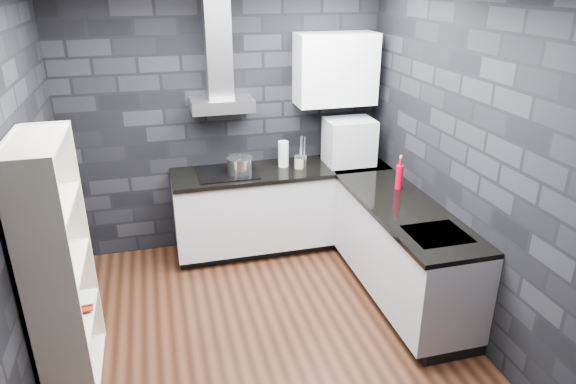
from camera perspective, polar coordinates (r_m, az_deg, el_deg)
name	(u,v)px	position (r m, az deg, el deg)	size (l,w,h in m)	color
ground	(261,326)	(4.45, -2.97, -14.66)	(3.20, 3.20, 0.00)	#3F2114
wall_back	(225,120)	(5.31, -6.99, 7.90)	(3.20, 0.05, 2.70)	black
wall_front	(331,300)	(2.38, 4.77, -11.92)	(3.20, 0.05, 2.70)	black
wall_left	(17,199)	(3.83, -27.90, -0.65)	(0.05, 3.20, 2.70)	black
wall_right	(454,157)	(4.38, 17.97, 3.67)	(0.05, 3.20, 2.70)	black
toekick_back	(280,240)	(5.61, -0.85, -5.37)	(2.18, 0.50, 0.10)	black
toekick_right	(402,291)	(4.88, 12.60, -10.72)	(0.50, 1.78, 0.10)	black
counter_back_cab	(281,206)	(5.39, -0.78, -1.54)	(2.20, 0.60, 0.76)	silver
counter_right_cab	(403,251)	(4.65, 12.61, -6.38)	(0.60, 1.80, 0.76)	silver
counter_back_top	(281,170)	(5.23, -0.77, 2.41)	(2.20, 0.62, 0.04)	black
counter_right_top	(406,209)	(4.46, 12.93, -1.90)	(0.62, 1.80, 0.04)	black
counter_corner_top	(354,163)	(5.47, 7.36, 3.18)	(0.62, 0.62, 0.04)	black
hood_body	(222,105)	(5.06, -7.34, 9.60)	(0.60, 0.34, 0.12)	#A7A7AC
hood_chimney	(218,49)	(5.04, -7.76, 15.42)	(0.24, 0.20, 0.90)	#A7A7AC
upper_cabinet	(336,69)	(5.27, 5.31, 13.43)	(0.80, 0.35, 0.70)	white
cooktop	(227,173)	(5.13, -6.78, 2.16)	(0.58, 0.50, 0.01)	black
sink_rim	(437,234)	(4.07, 16.25, -4.54)	(0.44, 0.40, 0.01)	#A7A7AC
pot	(240,166)	(5.07, -5.38, 2.91)	(0.24, 0.24, 0.14)	silver
glass_vase	(283,154)	(5.24, -0.52, 4.25)	(0.11, 0.11, 0.26)	silver
storage_jar	(299,163)	(5.22, 1.24, 3.29)	(0.09, 0.09, 0.11)	tan
utensil_crock	(302,160)	(5.27, 1.57, 3.54)	(0.09, 0.09, 0.12)	silver
appliance_garage	(349,142)	(5.35, 6.81, 5.50)	(0.48, 0.38, 0.48)	silver
red_bottle	(399,177)	(4.79, 12.26, 1.63)	(0.07, 0.07, 0.23)	#B3001A
bookshelf	(58,267)	(3.81, -24.19, -7.64)	(0.34, 0.80, 1.80)	beige
fruit_bowl	(55,271)	(3.70, -24.51, -7.98)	(0.21, 0.21, 0.05)	silver
book_red	(69,297)	(4.09, -23.15, -10.67)	(0.15, 0.02, 0.20)	maroon
book_second	(71,289)	(4.14, -22.93, -9.85)	(0.15, 0.02, 0.20)	#B2B2B2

